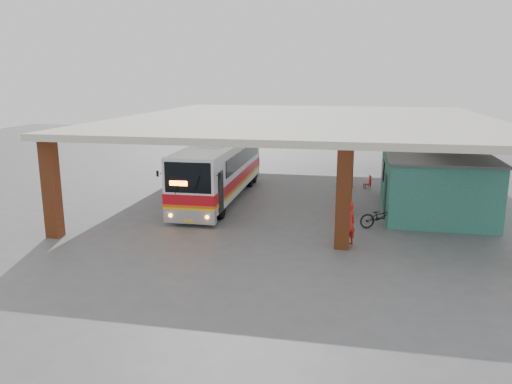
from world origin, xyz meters
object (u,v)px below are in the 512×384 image
Objects in this scene: coach_bus at (220,169)px; motorcycle at (381,216)px; red_chair at (369,182)px; pedestrian at (348,223)px.

coach_bus is 9.87m from motorcycle.
red_chair is (8.51, 4.70, -1.37)m from coach_bus.
pedestrian reaches higher than red_chair.
motorcycle is 8.76m from red_chair.
motorcycle is at bearing -152.26° from pedestrian.
coach_bus reaches higher than pedestrian.
motorcycle is at bearing -101.39° from red_chair.
coach_bus is 9.82m from red_chair.
pedestrian is at bearing -109.28° from red_chair.
motorcycle reaches higher than red_chair.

